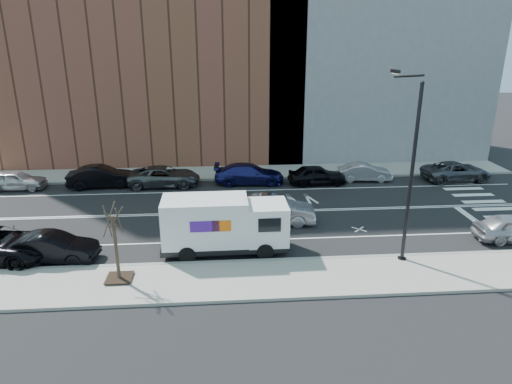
{
  "coord_description": "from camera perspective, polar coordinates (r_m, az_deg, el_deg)",
  "views": [
    {
      "loc": [
        -2.05,
        -27.68,
        11.04
      ],
      "look_at": [
        0.07,
        -0.07,
        1.4
      ],
      "focal_mm": 32.0,
      "sensor_mm": 36.0,
      "label": 1
    }
  ],
  "objects": [
    {
      "name": "street_tree",
      "position": [
        22.1,
        -17.01,
        -7.44
      ],
      "size": [
        1.2,
        1.2,
        3.75
      ],
      "color": "black",
      "rests_on": "ground"
    },
    {
      "name": "bldg_brick",
      "position": [
        43.69,
        -12.9,
        18.69
      ],
      "size": [
        26.0,
        10.0,
        22.0
      ],
      "primitive_type": "cube",
      "color": "brown",
      "rests_on": "ground"
    },
    {
      "name": "streetlight",
      "position": [
        23.43,
        18.54,
        3.44
      ],
      "size": [
        0.44,
        4.02,
        9.34
      ],
      "color": "black",
      "rests_on": "ground"
    },
    {
      "name": "far_parked_e",
      "position": [
        35.42,
        7.64,
        2.14
      ],
      "size": [
        4.46,
        1.87,
        1.51
      ],
      "primitive_type": "imported",
      "rotation": [
        0.0,
        0.0,
        1.59
      ],
      "color": "black",
      "rests_on": "ground"
    },
    {
      "name": "ground",
      "position": [
        29.87,
        -0.14,
        -2.5
      ],
      "size": [
        120.0,
        120.0,
        0.0
      ],
      "primitive_type": "plane",
      "color": "black",
      "rests_on": "ground"
    },
    {
      "name": "far_parked_c",
      "position": [
        35.45,
        -11.41,
        1.93
      ],
      "size": [
        5.41,
        2.5,
        1.5
      ],
      "primitive_type": "imported",
      "rotation": [
        0.0,
        0.0,
        1.57
      ],
      "color": "#484B4F",
      "rests_on": "ground"
    },
    {
      "name": "far_parked_a",
      "position": [
        38.36,
        -27.8,
        1.32
      ],
      "size": [
        4.24,
        1.73,
        1.44
      ],
      "primitive_type": "imported",
      "rotation": [
        0.0,
        0.0,
        1.56
      ],
      "color": "#B3B3B8",
      "rests_on": "ground"
    },
    {
      "name": "curb_near",
      "position": [
        23.49,
        1.14,
        -8.61
      ],
      "size": [
        44.0,
        0.25,
        0.17
      ],
      "primitive_type": "cube",
      "color": "gray",
      "rests_on": "ground"
    },
    {
      "name": "sidewalk_near",
      "position": [
        21.93,
        1.6,
        -10.82
      ],
      "size": [
        44.0,
        3.6,
        0.15
      ],
      "primitive_type": "cube",
      "color": "gray",
      "rests_on": "ground"
    },
    {
      "name": "road_markings",
      "position": [
        29.87,
        -0.14,
        -2.49
      ],
      "size": [
        40.0,
        8.6,
        0.01
      ],
      "primitive_type": null,
      "color": "white",
      "rests_on": "ground"
    },
    {
      "name": "sidewalk_far",
      "position": [
        38.15,
        -1.12,
        2.49
      ],
      "size": [
        44.0,
        3.6,
        0.15
      ],
      "primitive_type": "cube",
      "color": "gray",
      "rests_on": "ground"
    },
    {
      "name": "driving_sedan",
      "position": [
        27.92,
        2.21,
        -2.26
      ],
      "size": [
        5.25,
        2.32,
        1.67
      ],
      "primitive_type": "imported",
      "rotation": [
        0.0,
        0.0,
        1.46
      ],
      "color": "#A5A5A9",
      "rests_on": "ground"
    },
    {
      "name": "far_parked_b",
      "position": [
        36.38,
        -18.77,
        1.82
      ],
      "size": [
        5.07,
        2.17,
        1.63
      ],
      "primitive_type": "imported",
      "rotation": [
        0.0,
        0.0,
        1.66
      ],
      "color": "black",
      "rests_on": "ground"
    },
    {
      "name": "far_parked_g",
      "position": [
        39.44,
        23.74,
        2.39
      ],
      "size": [
        5.48,
        2.84,
        1.48
      ],
      "primitive_type": "imported",
      "rotation": [
        0.0,
        0.0,
        1.64
      ],
      "color": "#46494D",
      "rests_on": "ground"
    },
    {
      "name": "crosswalk",
      "position": [
        34.84,
        27.13,
        -1.47
      ],
      "size": [
        3.0,
        14.0,
        0.01
      ],
      "primitive_type": null,
      "color": "white",
      "rests_on": "ground"
    },
    {
      "name": "bldg_concrete",
      "position": [
        45.55,
        14.59,
        21.09
      ],
      "size": [
        20.0,
        10.0,
        26.0
      ],
      "primitive_type": "cube",
      "color": "slate",
      "rests_on": "ground"
    },
    {
      "name": "fedex_van",
      "position": [
        24.02,
        -4.04,
        -4.02
      ],
      "size": [
        6.68,
        2.44,
        3.04
      ],
      "rotation": [
        0.0,
        0.0,
        0.01
      ],
      "color": "black",
      "rests_on": "ground"
    },
    {
      "name": "near_parked_rear_a",
      "position": [
        25.56,
        -24.1,
        -6.37
      ],
      "size": [
        4.62,
        1.96,
        1.48
      ],
      "primitive_type": "imported",
      "rotation": [
        0.0,
        0.0,
        1.48
      ],
      "color": "black",
      "rests_on": "ground"
    },
    {
      "name": "curb_far",
      "position": [
        36.43,
        -0.95,
        1.69
      ],
      "size": [
        44.0,
        0.25,
        0.17
      ],
      "primitive_type": "cube",
      "color": "gray",
      "rests_on": "ground"
    },
    {
      "name": "far_parked_d",
      "position": [
        35.3,
        -0.86,
        2.29
      ],
      "size": [
        5.47,
        2.48,
        1.56
      ],
      "primitive_type": "imported",
      "rotation": [
        0.0,
        0.0,
        1.51
      ],
      "color": "navy",
      "rests_on": "ground"
    },
    {
      "name": "far_parked_f",
      "position": [
        37.02,
        13.4,
        2.42
      ],
      "size": [
        4.26,
        1.72,
        1.37
      ],
      "primitive_type": "imported",
      "rotation": [
        0.0,
        0.0,
        1.51
      ],
      "color": "#B8B8BD",
      "rests_on": "ground"
    }
  ]
}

